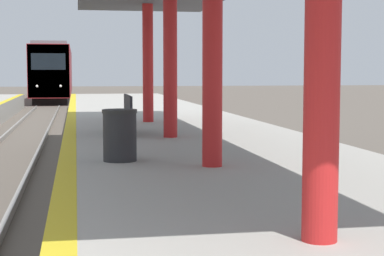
{
  "coord_description": "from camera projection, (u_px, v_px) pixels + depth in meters",
  "views": [
    {
      "loc": [
        1.81,
        -2.8,
        2.39
      ],
      "look_at": [
        5.74,
        18.89,
        0.43
      ],
      "focal_mm": 60.0,
      "sensor_mm": 36.0,
      "label": 1
    }
  ],
  "objects": [
    {
      "name": "bench",
      "position": [
        123.0,
        113.0,
        15.22
      ],
      "size": [
        0.44,
        1.82,
        0.92
      ],
      "color": "#28282D",
      "rests_on": "platform_right"
    },
    {
      "name": "trash_bin",
      "position": [
        120.0,
        135.0,
        10.61
      ],
      "size": [
        0.58,
        0.58,
        0.86
      ],
      "color": "#262628",
      "rests_on": "platform_right"
    },
    {
      "name": "train",
      "position": [
        54.0,
        72.0,
        54.27
      ],
      "size": [
        2.84,
        22.38,
        4.48
      ],
      "color": "black",
      "rests_on": "ground"
    }
  ]
}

